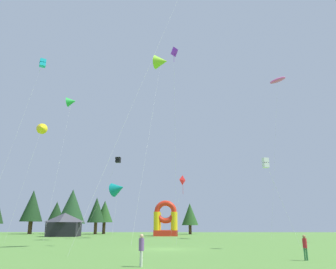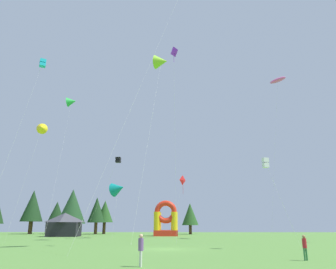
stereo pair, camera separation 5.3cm
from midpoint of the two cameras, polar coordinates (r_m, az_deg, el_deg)
name	(u,v)px [view 1 (the left image)]	position (r m, az deg, el deg)	size (l,w,h in m)	color
ground_plane	(166,249)	(31.36, -0.34, -19.41)	(120.00, 120.00, 0.00)	#548438
kite_white_box	(266,163)	(32.82, 16.64, -4.80)	(3.15, 0.89, 8.36)	white
kite_red_diamond	(183,181)	(56.74, 2.64, -8.08)	(2.71, 1.07, 9.99)	red
kite_lime_delta	(161,62)	(51.02, -1.25, 12.59)	(4.02, 10.16, 27.24)	#8CD826
kite_teal_delta	(118,189)	(54.83, -8.73, -9.32)	(3.18, 3.10, 9.10)	#0C7F7A
kite_pink_parafoil	(277,80)	(57.49, 18.55, 8.95)	(3.33, 5.61, 25.73)	#EA599E
kite_cyan_box	(43,64)	(43.92, -21.10, 11.48)	(4.31, 2.60, 21.81)	#19B7CC
kite_black_box	(118,160)	(52.60, -8.75, -4.43)	(5.59, 1.14, 12.44)	black
kite_green_delta	(71,102)	(59.61, -16.54, 5.53)	(1.73, 7.77, 23.72)	green
kite_purple_diamond	(174,55)	(38.09, 0.94, 13.74)	(0.88, 5.22, 21.48)	purple
kite_yellow_delta	(42,128)	(46.99, -21.21, 1.07)	(3.61, 1.87, 15.44)	yellow
person_left_edge	(305,245)	(23.67, 22.73, -17.40)	(0.32, 0.32, 1.55)	#33723F
person_far_side	(141,247)	(18.95, -4.76, -19.02)	(0.37, 0.37, 1.70)	silver
inflatable_red_slide	(166,223)	(63.72, -0.43, -15.13)	(4.44, 4.51, 6.45)	red
festival_tent	(64,225)	(63.79, -17.70, -14.76)	(5.37, 3.81, 4.12)	black
tree_row_2	(32,206)	(81.64, -22.62, -11.44)	(4.87, 4.87, 9.62)	#4C331E
tree_row_3	(56,214)	(80.64, -18.94, -12.94)	(4.41, 4.41, 7.12)	#4C331E
tree_row_4	(72,206)	(75.96, -16.44, -11.96)	(6.00, 6.00, 9.56)	#4C331E
tree_row_5	(96,210)	(76.03, -12.41, -12.76)	(3.83, 3.83, 7.92)	#4C331E
tree_row_6	(105,212)	(77.40, -11.03, -13.09)	(3.80, 3.80, 7.29)	#4C331E
tree_row_7	(190,214)	(74.13, 3.82, -13.74)	(3.64, 3.64, 6.59)	#4C331E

